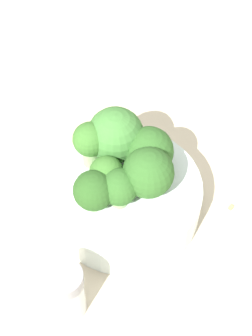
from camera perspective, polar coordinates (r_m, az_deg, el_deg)
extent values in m
plane|color=beige|center=(0.62, 0.00, -4.24)|extent=(3.00, 3.00, 0.00)
cylinder|color=silver|center=(0.60, 0.00, -3.10)|extent=(0.16, 0.16, 0.04)
cylinder|color=#7A9E5B|center=(0.60, -1.05, 1.98)|extent=(0.01, 0.01, 0.02)
sphere|color=#3D7533|center=(0.58, -1.08, 3.36)|extent=(0.06, 0.06, 0.06)
cylinder|color=#7A9E5B|center=(0.59, 2.26, 0.60)|extent=(0.02, 0.02, 0.02)
sphere|color=#2D5B23|center=(0.57, 2.32, 1.72)|extent=(0.05, 0.05, 0.05)
cylinder|color=#7A9E5B|center=(0.57, -1.96, -1.50)|extent=(0.02, 0.02, 0.02)
sphere|color=#386B28|center=(0.56, -2.01, -0.50)|extent=(0.03, 0.03, 0.03)
cylinder|color=#8EB770|center=(0.56, 2.08, -2.08)|extent=(0.02, 0.02, 0.03)
sphere|color=#2D5B23|center=(0.55, 2.15, -0.79)|extent=(0.05, 0.05, 0.05)
cylinder|color=#8EB770|center=(0.59, -3.55, 1.56)|extent=(0.02, 0.02, 0.03)
sphere|color=#386B28|center=(0.57, -3.66, 2.93)|extent=(0.04, 0.04, 0.04)
cylinder|color=#8EB770|center=(0.56, -3.22, -3.27)|extent=(0.02, 0.02, 0.02)
sphere|color=#28511E|center=(0.55, -3.30, -2.30)|extent=(0.04, 0.04, 0.04)
cylinder|color=#8EB770|center=(0.56, -0.51, -2.97)|extent=(0.02, 0.02, 0.02)
sphere|color=#2D5B23|center=(0.55, -0.52, -1.97)|extent=(0.04, 0.04, 0.04)
cylinder|color=silver|center=(0.54, -5.99, -12.75)|extent=(0.03, 0.03, 0.05)
cylinder|color=gray|center=(0.51, -6.32, -11.16)|extent=(0.04, 0.04, 0.02)
cube|color=tan|center=(0.63, 10.63, -3.88)|extent=(0.01, 0.01, 0.01)
cube|color=olive|center=(0.58, -5.73, -10.33)|extent=(0.01, 0.01, 0.01)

